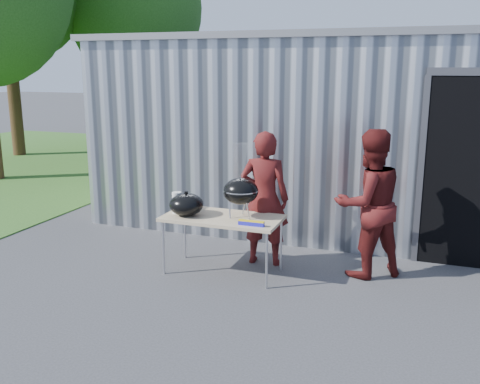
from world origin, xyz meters
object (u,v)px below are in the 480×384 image
at_px(kettle_grill, 241,185).
at_px(folding_table, 223,220).
at_px(person_cook, 264,199).
at_px(person_bystander, 369,204).

bearing_deg(kettle_grill, folding_table, -167.57).
distance_m(person_cook, person_bystander, 1.36).
bearing_deg(kettle_grill, person_bystander, 18.41).
bearing_deg(person_bystander, kettle_grill, -18.53).
bearing_deg(person_bystander, folding_table, -19.28).
height_order(kettle_grill, person_cook, person_cook).
relative_size(person_cook, person_bystander, 0.96).
height_order(folding_table, kettle_grill, kettle_grill).
bearing_deg(person_cook, folding_table, 46.55).
height_order(person_cook, person_bystander, person_bystander).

